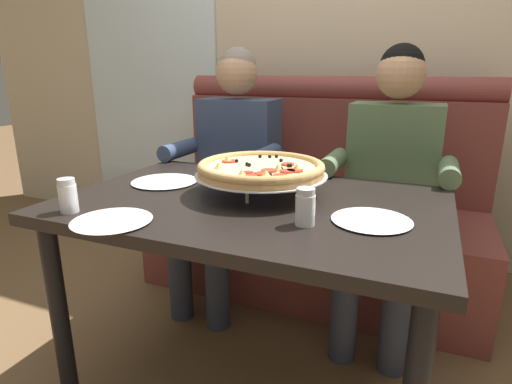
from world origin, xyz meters
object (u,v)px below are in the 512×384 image
object	(u,v)px
plate_near_right	(112,219)
plate_far_side	(164,180)
patio_chair	(202,140)
diner_left	(231,162)
booth_bench	(316,213)
shaker_pepper_flakes	(305,209)
pizza	(260,169)
plate_near_left	(372,218)
shaker_oregano	(68,198)
dining_table	(253,224)
diner_right	(390,176)

from	to	relation	value
plate_near_right	plate_far_side	bearing A→B (deg)	105.20
patio_chair	diner_left	bearing A→B (deg)	-55.50
booth_bench	shaker_pepper_flakes	world-z (taller)	booth_bench
patio_chair	pizza	bearing A→B (deg)	-55.32
shaker_pepper_flakes	plate_far_side	xyz separation A→B (m)	(-0.64, 0.24, -0.04)
diner_left	plate_near_right	distance (m)	1.00
plate_near_left	plate_near_right	size ratio (longest dim) A/B	1.00
diner_left	shaker_oregano	world-z (taller)	diner_left
shaker_pepper_flakes	booth_bench	bearing A→B (deg)	102.42
plate_near_right	patio_chair	world-z (taller)	patio_chair
dining_table	pizza	bearing A→B (deg)	91.01
diner_left	plate_far_side	world-z (taller)	diner_left
shaker_pepper_flakes	plate_near_right	world-z (taller)	shaker_pepper_flakes
shaker_pepper_flakes	plate_near_left	xyz separation A→B (m)	(0.17, 0.10, -0.04)
shaker_oregano	patio_chair	size ratio (longest dim) A/B	0.12
booth_bench	plate_near_left	size ratio (longest dim) A/B	7.46
dining_table	plate_near_left	size ratio (longest dim) A/B	5.49
diner_left	patio_chair	xyz separation A→B (m)	(-1.06, 1.54, -0.19)
plate_near_right	diner_left	bearing A→B (deg)	95.92
shaker_oregano	plate_near_left	world-z (taller)	shaker_oregano
booth_bench	dining_table	distance (m)	0.93
patio_chair	plate_near_left	bearing A→B (deg)	-50.30
shaker_oregano	plate_near_left	distance (m)	0.92
shaker_oregano	plate_near_left	size ratio (longest dim) A/B	0.46
dining_table	diner_right	bearing A→B (deg)	58.08
booth_bench	pizza	distance (m)	0.93
shaker_oregano	diner_right	bearing A→B (deg)	48.31
diner_right	patio_chair	bearing A→B (deg)	140.06
diner_right	dining_table	bearing A→B (deg)	-121.92
dining_table	plate_near_left	xyz separation A→B (m)	(0.41, -0.07, 0.10)
booth_bench	diner_left	xyz separation A→B (m)	(-0.39, -0.27, 0.31)
shaker_pepper_flakes	patio_chair	world-z (taller)	patio_chair
dining_table	plate_near_right	distance (m)	0.47
booth_bench	plate_near_right	xyz separation A→B (m)	(-0.29, -1.26, 0.35)
plate_far_side	shaker_pepper_flakes	bearing A→B (deg)	-20.17
pizza	booth_bench	bearing A→B (deg)	89.91
plate_far_side	patio_chair	xyz separation A→B (m)	(-1.05, 2.10, -0.22)
pizza	plate_near_right	distance (m)	0.53
diner_left	shaker_pepper_flakes	size ratio (longest dim) A/B	11.76
booth_bench	plate_near_right	world-z (taller)	booth_bench
pizza	diner_left	bearing A→B (deg)	125.20
shaker_pepper_flakes	patio_chair	distance (m)	2.90
diner_left	pizza	size ratio (longest dim) A/B	2.72
diner_left	dining_table	bearing A→B (deg)	-58.08
booth_bench	patio_chair	xyz separation A→B (m)	(-1.45, 1.28, 0.13)
diner_left	plate_near_left	bearing A→B (deg)	-41.06
booth_bench	plate_near_left	bearing A→B (deg)	-67.10
dining_table	patio_chair	xyz separation A→B (m)	(-1.45, 2.17, -0.13)
booth_bench	plate_far_side	size ratio (longest dim) A/B	6.78
diner_left	pizza	xyz separation A→B (m)	(0.39, -0.55, 0.12)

